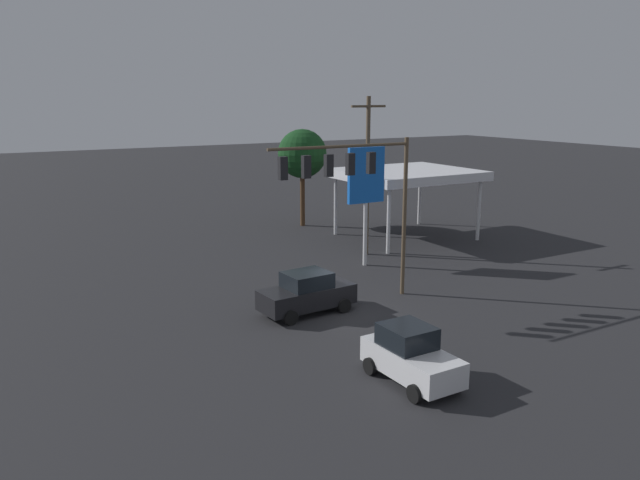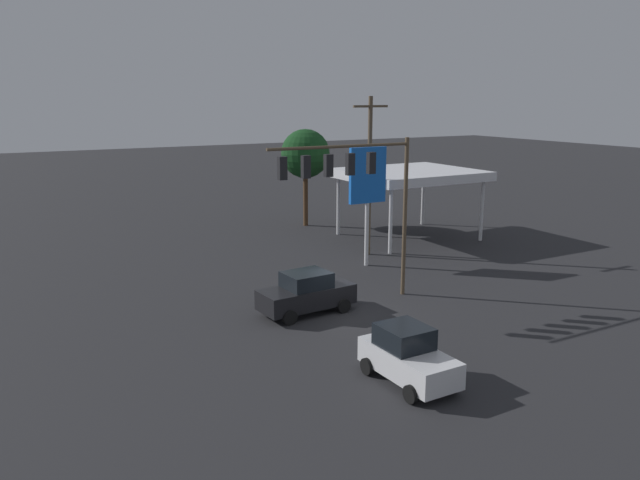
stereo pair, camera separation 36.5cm
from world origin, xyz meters
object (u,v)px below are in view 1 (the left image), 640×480
traffic_signal_assembly (352,179)px  hatchback_crossing (411,356)px  sedan_waiting (307,293)px  street_tree (302,154)px  utility_pole (367,173)px  price_sign (366,181)px

traffic_signal_assembly → hatchback_crossing: (2.75, 8.12, -5.06)m
sedan_waiting → street_tree: (-9.24, -17.65, 4.52)m
traffic_signal_assembly → street_tree: traffic_signal_assembly is taller
traffic_signal_assembly → hatchback_crossing: 9.95m
street_tree → hatchback_crossing: bearing=69.7°
utility_pole → hatchback_crossing: bearing=61.0°
sedan_waiting → street_tree: 20.43m
price_sign → sedan_waiting: 9.79m
price_sign → street_tree: bearing=-100.9°
traffic_signal_assembly → hatchback_crossing: size_ratio=2.03×
utility_pole → hatchback_crossing: utility_pole is taller
hatchback_crossing → utility_pole: bearing=149.6°
price_sign → street_tree: 12.26m
utility_pole → hatchback_crossing: size_ratio=2.53×
utility_pole → sedan_waiting: 12.22m
utility_pole → traffic_signal_assembly: bearing=51.8°
traffic_signal_assembly → sedan_waiting: 5.64m
hatchback_crossing → street_tree: 27.69m
price_sign → hatchback_crossing: 15.88m
traffic_signal_assembly → street_tree: bearing=-111.1°
hatchback_crossing → sedan_waiting: size_ratio=0.85×
utility_pole → street_tree: 9.93m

